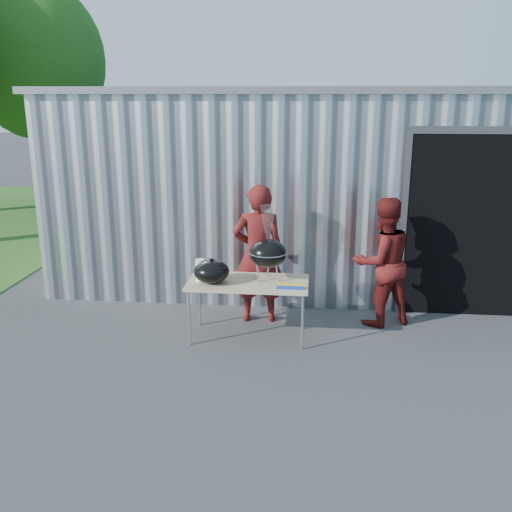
# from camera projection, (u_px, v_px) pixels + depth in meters

# --- Properties ---
(ground) EXTENTS (80.00, 80.00, 0.00)m
(ground) POSITION_uv_depth(u_px,v_px,m) (240.00, 357.00, 6.74)
(ground) COLOR #363638
(building) EXTENTS (8.20, 6.20, 3.10)m
(building) POSITION_uv_depth(u_px,v_px,m) (319.00, 176.00, 10.63)
(building) COLOR silver
(building) RESTS_ON ground
(tree_far) EXTENTS (3.57, 3.57, 5.91)m
(tree_far) POSITION_uv_depth(u_px,v_px,m) (36.00, 61.00, 14.93)
(tree_far) COLOR #442D19
(tree_far) RESTS_ON ground
(folding_table) EXTENTS (1.50, 0.75, 0.75)m
(folding_table) POSITION_uv_depth(u_px,v_px,m) (248.00, 284.00, 7.12)
(folding_table) COLOR tan
(folding_table) RESTS_ON ground
(kettle_grill) EXTENTS (0.48, 0.48, 0.95)m
(kettle_grill) POSITION_uv_depth(u_px,v_px,m) (268.00, 248.00, 7.05)
(kettle_grill) COLOR black
(kettle_grill) RESTS_ON folding_table
(grill_lid) EXTENTS (0.44, 0.44, 0.32)m
(grill_lid) POSITION_uv_depth(u_px,v_px,m) (212.00, 271.00, 7.02)
(grill_lid) COLOR black
(grill_lid) RESTS_ON folding_table
(paper_towels) EXTENTS (0.12, 0.12, 0.28)m
(paper_towels) POSITION_uv_depth(u_px,v_px,m) (200.00, 270.00, 7.08)
(paper_towels) COLOR white
(paper_towels) RESTS_ON folding_table
(white_tub) EXTENTS (0.20, 0.15, 0.10)m
(white_tub) POSITION_uv_depth(u_px,v_px,m) (208.00, 271.00, 7.34)
(white_tub) COLOR white
(white_tub) RESTS_ON folding_table
(foil_box) EXTENTS (0.32, 0.06, 0.06)m
(foil_box) POSITION_uv_depth(u_px,v_px,m) (290.00, 287.00, 6.81)
(foil_box) COLOR #1C33BB
(foil_box) RESTS_ON folding_table
(person_cook) EXTENTS (0.73, 0.53, 1.88)m
(person_cook) POSITION_uv_depth(u_px,v_px,m) (258.00, 254.00, 7.62)
(person_cook) COLOR #591413
(person_cook) RESTS_ON ground
(person_bystander) EXTENTS (1.03, 0.94, 1.72)m
(person_bystander) POSITION_uv_depth(u_px,v_px,m) (382.00, 262.00, 7.52)
(person_bystander) COLOR #591413
(person_bystander) RESTS_ON ground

